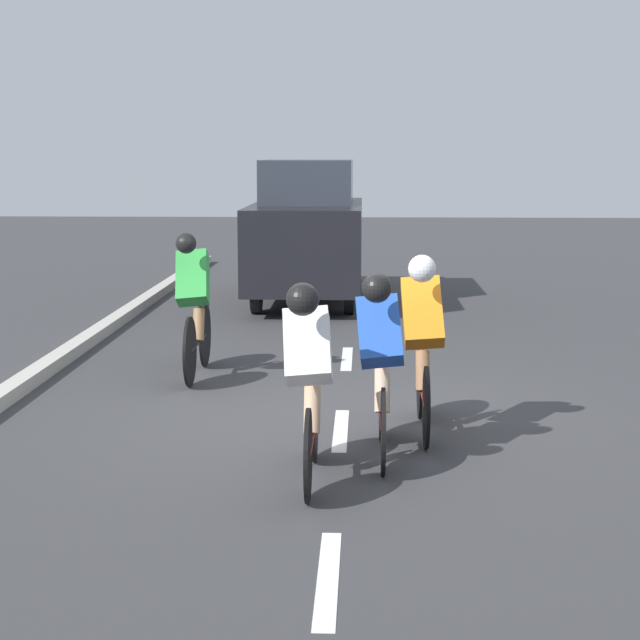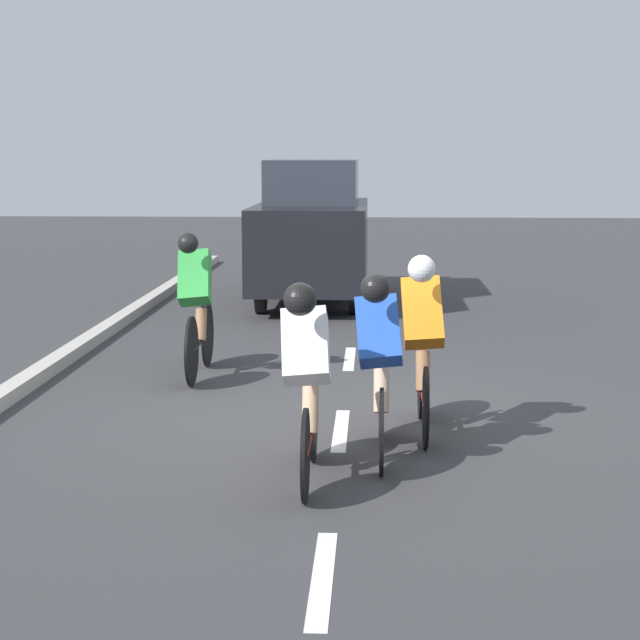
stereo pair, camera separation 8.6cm
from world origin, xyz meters
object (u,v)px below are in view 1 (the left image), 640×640
at_px(cyclist_blue, 380,360).
at_px(cyclist_white, 309,376).
at_px(cyclist_green, 194,303).
at_px(cyclist_orange, 423,339).
at_px(support_car, 308,231).

relative_size(cyclist_blue, cyclist_white, 1.00).
xyz_separation_m(cyclist_blue, cyclist_green, (1.89, -2.95, 0.02)).
distance_m(cyclist_orange, cyclist_green, 3.16).
distance_m(cyclist_orange, cyclist_white, 1.64).
height_order(cyclist_orange, cyclist_green, cyclist_green).
bearing_deg(cyclist_orange, cyclist_green, -44.44).
xyz_separation_m(cyclist_orange, support_car, (1.38, -8.14, 0.30)).
relative_size(cyclist_blue, cyclist_green, 0.93).
bearing_deg(support_car, cyclist_green, 81.66).
distance_m(cyclist_white, support_car, 9.55).
xyz_separation_m(cyclist_blue, support_car, (1.02, -8.88, 0.33)).
height_order(cyclist_orange, cyclist_blue, cyclist_orange).
bearing_deg(cyclist_white, cyclist_blue, -128.31).
relative_size(cyclist_orange, cyclist_green, 0.95).
height_order(cyclist_blue, support_car, support_car).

